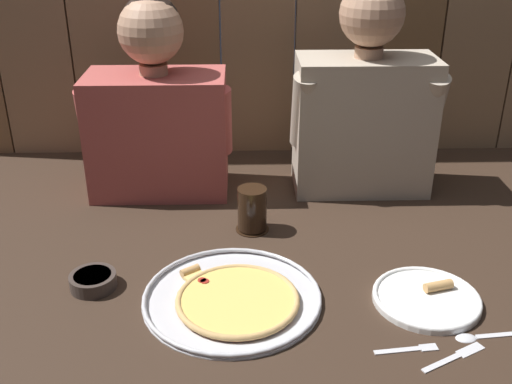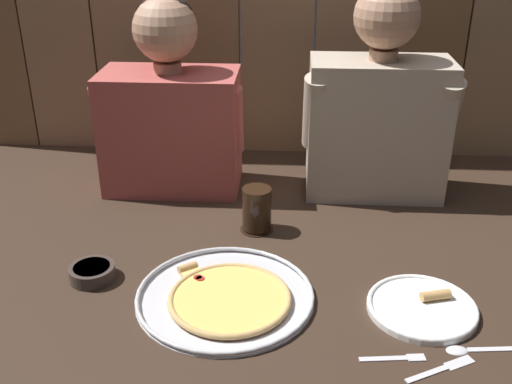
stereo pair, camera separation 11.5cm
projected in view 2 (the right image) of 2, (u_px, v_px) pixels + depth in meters
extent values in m
plane|color=#332319|center=(264.00, 280.00, 1.42)|extent=(3.20, 3.20, 0.00)
cylinder|color=silver|center=(225.00, 297.00, 1.35)|extent=(0.40, 0.40, 0.01)
torus|color=silver|center=(225.00, 294.00, 1.35)|extent=(0.40, 0.40, 0.01)
cylinder|color=#B23823|center=(230.00, 300.00, 1.33)|extent=(0.27, 0.27, 0.00)
cylinder|color=#EFC660|center=(230.00, 298.00, 1.33)|extent=(0.26, 0.26, 0.01)
torus|color=tan|center=(230.00, 298.00, 1.33)|extent=(0.27, 0.27, 0.01)
cube|color=#F4D170|center=(197.00, 279.00, 1.40)|extent=(0.10, 0.11, 0.01)
cylinder|color=tan|center=(188.00, 268.00, 1.44)|extent=(0.05, 0.04, 0.02)
cylinder|color=#A3281E|center=(200.00, 279.00, 1.39)|extent=(0.02, 0.02, 0.00)
cylinder|color=#A3281E|center=(198.00, 277.00, 1.40)|extent=(0.02, 0.02, 0.00)
cylinder|color=white|center=(422.00, 308.00, 1.31)|extent=(0.24, 0.24, 0.01)
torus|color=white|center=(422.00, 306.00, 1.31)|extent=(0.24, 0.24, 0.01)
cylinder|color=tan|center=(436.00, 295.00, 1.32)|extent=(0.07, 0.04, 0.02)
cylinder|color=black|center=(257.00, 228.00, 1.63)|extent=(0.09, 0.09, 0.01)
cylinder|color=black|center=(257.00, 208.00, 1.61)|extent=(0.08, 0.08, 0.12)
cylinder|color=#3D332D|center=(92.00, 273.00, 1.42)|extent=(0.11, 0.11, 0.03)
cylinder|color=#B23823|center=(92.00, 270.00, 1.41)|extent=(0.09, 0.09, 0.02)
cube|color=silver|center=(383.00, 358.00, 1.17)|extent=(0.10, 0.02, 0.01)
cube|color=silver|center=(416.00, 357.00, 1.18)|extent=(0.04, 0.02, 0.01)
cube|color=silver|center=(427.00, 374.00, 1.14)|extent=(0.09, 0.05, 0.01)
cube|color=silver|center=(459.00, 362.00, 1.16)|extent=(0.06, 0.05, 0.00)
cube|color=silver|center=(492.00, 349.00, 1.20)|extent=(0.10, 0.02, 0.01)
ellipsoid|color=silver|center=(457.00, 349.00, 1.20)|extent=(0.05, 0.03, 0.01)
cube|color=#AD4C47|center=(172.00, 131.00, 1.81)|extent=(0.40, 0.22, 0.36)
cylinder|color=tan|center=(168.00, 67.00, 1.72)|extent=(0.08, 0.08, 0.03)
sphere|color=tan|center=(165.00, 29.00, 1.67)|extent=(0.18, 0.18, 0.18)
sphere|color=black|center=(166.00, 23.00, 1.68)|extent=(0.17, 0.17, 0.17)
cylinder|color=#AD4C47|center=(107.00, 117.00, 1.76)|extent=(0.08, 0.11, 0.21)
cylinder|color=#AD4C47|center=(230.00, 120.00, 1.74)|extent=(0.08, 0.11, 0.21)
cube|color=#B2A38E|center=(377.00, 129.00, 1.76)|extent=(0.40, 0.20, 0.40)
cylinder|color=tan|center=(383.00, 55.00, 1.67)|extent=(0.08, 0.08, 0.03)
sphere|color=tan|center=(387.00, 16.00, 1.62)|extent=(0.18, 0.18, 0.18)
sphere|color=brown|center=(387.00, 10.00, 1.63)|extent=(0.17, 0.17, 0.17)
cylinder|color=#B2A38E|center=(316.00, 112.00, 1.71)|extent=(0.08, 0.14, 0.23)
cylinder|color=#B2A38E|center=(444.00, 115.00, 1.69)|extent=(0.08, 0.15, 0.23)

